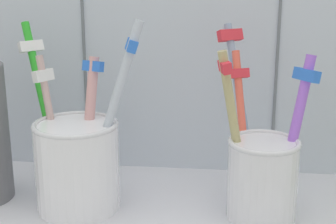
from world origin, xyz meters
TOP-DOWN VIEW (x-y plane):
  - counter_slab at (0.00, 0.00)cm, footprint 64.00×22.00cm
  - toothbrush_cup_left at (-8.85, -0.08)cm, footprint 13.50×10.18cm
  - toothbrush_cup_right at (8.73, 0.06)cm, footprint 9.49×11.39cm

SIDE VIEW (x-z plane):
  - counter_slab at x=0.00cm, z-range 0.00..2.00cm
  - toothbrush_cup_right at x=8.73cm, z-range -2.09..15.35cm
  - toothbrush_cup_left at x=-8.85cm, z-range -2.29..16.07cm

